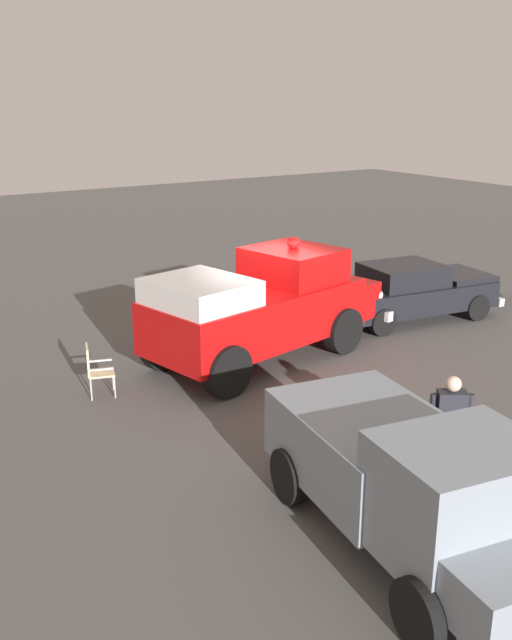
{
  "coord_description": "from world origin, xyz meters",
  "views": [
    {
      "loc": [
        12.58,
        -8.34,
        5.57
      ],
      "look_at": [
        0.23,
        -0.36,
        0.93
      ],
      "focal_mm": 40.35,
      "sensor_mm": 36.0,
      "label": 1
    }
  ],
  "objects_px": {
    "vintage_fire_truck": "(264,306)",
    "classic_hot_rod": "(413,290)",
    "parked_pickup": "(412,479)",
    "spectator_standing": "(450,421)",
    "lawn_chair_by_car": "(95,367)",
    "lawn_chair_near_truck": "(243,285)",
    "spectator_seated": "(248,281)"
  },
  "relations": [
    {
      "from": "classic_hot_rod",
      "to": "lawn_chair_near_truck",
      "type": "xyz_separation_m",
      "value": [
        -3.31,
        -3.08,
        -0.16
      ]
    },
    {
      "from": "classic_hot_rod",
      "to": "lawn_chair_near_truck",
      "type": "height_order",
      "value": "classic_hot_rod"
    },
    {
      "from": "lawn_chair_by_car",
      "to": "vintage_fire_truck",
      "type": "bearing_deg",
      "value": 89.63
    },
    {
      "from": "classic_hot_rod",
      "to": "parked_pickup",
      "type": "bearing_deg",
      "value": -44.8
    },
    {
      "from": "lawn_chair_by_car",
      "to": "lawn_chair_near_truck",
      "type": "bearing_deg",
      "value": 123.06
    },
    {
      "from": "spectator_standing",
      "to": "lawn_chair_by_car",
      "type": "bearing_deg",
      "value": -150.94
    },
    {
      "from": "parked_pickup",
      "to": "lawn_chair_by_car",
      "type": "bearing_deg",
      "value": -167.03
    },
    {
      "from": "vintage_fire_truck",
      "to": "parked_pickup",
      "type": "xyz_separation_m",
      "value": [
        6.8,
        -2.28,
        -0.21
      ]
    },
    {
      "from": "lawn_chair_by_car",
      "to": "spectator_standing",
      "type": "relative_size",
      "value": 0.61
    },
    {
      "from": "lawn_chair_near_truck",
      "to": "lawn_chair_by_car",
      "type": "xyz_separation_m",
      "value": [
        3.66,
        -5.62,
        0.0
      ]
    },
    {
      "from": "lawn_chair_near_truck",
      "to": "lawn_chair_by_car",
      "type": "height_order",
      "value": "same"
    },
    {
      "from": "spectator_seated",
      "to": "parked_pickup",
      "type": "bearing_deg",
      "value": -21.78
    },
    {
      "from": "parked_pickup",
      "to": "spectator_standing",
      "type": "distance_m",
      "value": 1.94
    },
    {
      "from": "vintage_fire_truck",
      "to": "lawn_chair_near_truck",
      "type": "bearing_deg",
      "value": 154.35
    },
    {
      "from": "parked_pickup",
      "to": "lawn_chair_by_car",
      "type": "xyz_separation_m",
      "value": [
        -6.83,
        -1.57,
        -0.4
      ]
    },
    {
      "from": "classic_hot_rod",
      "to": "spectator_standing",
      "type": "bearing_deg",
      "value": -41.01
    },
    {
      "from": "spectator_seated",
      "to": "spectator_standing",
      "type": "xyz_separation_m",
      "value": [
        9.48,
        -2.46,
        0.27
      ]
    },
    {
      "from": "classic_hot_rod",
      "to": "parked_pickup",
      "type": "distance_m",
      "value": 10.11
    },
    {
      "from": "parked_pickup",
      "to": "lawn_chair_near_truck",
      "type": "relative_size",
      "value": 4.93
    },
    {
      "from": "vintage_fire_truck",
      "to": "spectator_standing",
      "type": "height_order",
      "value": "vintage_fire_truck"
    },
    {
      "from": "classic_hot_rod",
      "to": "parked_pickup",
      "type": "relative_size",
      "value": 0.91
    },
    {
      "from": "vintage_fire_truck",
      "to": "classic_hot_rod",
      "type": "xyz_separation_m",
      "value": [
        -0.37,
        4.85,
        -0.45
      ]
    },
    {
      "from": "lawn_chair_by_car",
      "to": "classic_hot_rod",
      "type": "bearing_deg",
      "value": 92.3
    },
    {
      "from": "lawn_chair_by_car",
      "to": "spectator_standing",
      "type": "bearing_deg",
      "value": 29.06
    },
    {
      "from": "parked_pickup",
      "to": "spectator_standing",
      "type": "relative_size",
      "value": 3.0
    },
    {
      "from": "vintage_fire_truck",
      "to": "spectator_seated",
      "type": "distance_m",
      "value": 4.11
    },
    {
      "from": "parked_pickup",
      "to": "lawn_chair_by_car",
      "type": "distance_m",
      "value": 7.02
    },
    {
      "from": "vintage_fire_truck",
      "to": "classic_hot_rod",
      "type": "relative_size",
      "value": 1.37
    },
    {
      "from": "classic_hot_rod",
      "to": "vintage_fire_truck",
      "type": "bearing_deg",
      "value": -85.59
    },
    {
      "from": "spectator_seated",
      "to": "lawn_chair_by_car",
      "type": "bearing_deg",
      "value": -57.93
    },
    {
      "from": "classic_hot_rod",
      "to": "spectator_standing",
      "type": "xyz_separation_m",
      "value": [
        6.24,
        -5.42,
        0.22
      ]
    },
    {
      "from": "spectator_seated",
      "to": "vintage_fire_truck",
      "type": "bearing_deg",
      "value": -27.51
    }
  ]
}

